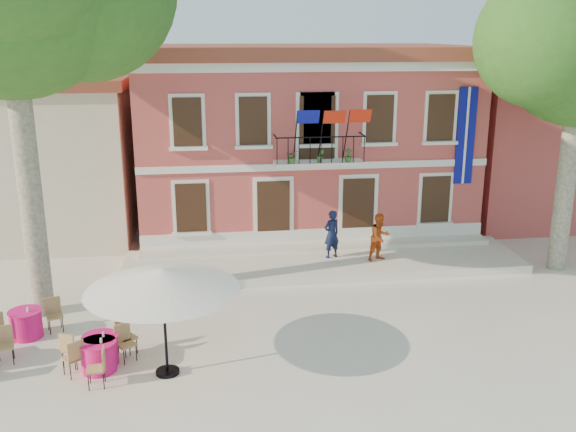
# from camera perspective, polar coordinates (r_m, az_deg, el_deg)

# --- Properties ---
(ground) EXTENTS (90.00, 90.00, 0.00)m
(ground) POSITION_cam_1_polar(r_m,az_deg,el_deg) (18.63, -0.48, -9.47)
(ground) COLOR beige
(ground) RESTS_ON ground
(main_building) EXTENTS (13.50, 9.59, 7.50)m
(main_building) POSITION_cam_1_polar(r_m,az_deg,el_deg) (27.31, 1.11, 7.11)
(main_building) COLOR #C04547
(main_building) RESTS_ON ground
(neighbor_west) EXTENTS (9.40, 9.40, 6.40)m
(neighbor_west) POSITION_cam_1_polar(r_m,az_deg,el_deg) (29.07, -22.36, 5.33)
(neighbor_west) COLOR beige
(neighbor_west) RESTS_ON ground
(neighbor_east) EXTENTS (9.40, 9.40, 6.40)m
(neighbor_east) POSITION_cam_1_polar(r_m,az_deg,el_deg) (32.36, 22.46, 6.30)
(neighbor_east) COLOR #C04547
(neighbor_east) RESTS_ON ground
(terrace) EXTENTS (14.00, 3.40, 0.30)m
(terrace) POSITION_cam_1_polar(r_m,az_deg,el_deg) (22.87, 3.15, -4.11)
(terrace) COLOR silver
(terrace) RESTS_ON ground
(patio_umbrella) EXTENTS (3.66, 3.66, 2.72)m
(patio_umbrella) POSITION_cam_1_polar(r_m,az_deg,el_deg) (15.34, -11.11, -5.60)
(patio_umbrella) COLOR black
(patio_umbrella) RESTS_ON ground
(pedestrian_navy) EXTENTS (0.74, 0.63, 1.73)m
(pedestrian_navy) POSITION_cam_1_polar(r_m,az_deg,el_deg) (22.66, 3.89, -1.61)
(pedestrian_navy) COLOR #101835
(pedestrian_navy) RESTS_ON terrace
(pedestrian_orange) EXTENTS (1.02, 0.93, 1.69)m
(pedestrian_orange) POSITION_cam_1_polar(r_m,az_deg,el_deg) (22.56, 8.15, -1.87)
(pedestrian_orange) COLOR #D44E18
(pedestrian_orange) RESTS_ON terrace
(cafe_table_0) EXTENTS (1.95, 1.07, 0.95)m
(cafe_table_0) POSITION_cam_1_polar(r_m,az_deg,el_deg) (19.03, -22.27, -8.77)
(cafe_table_0) COLOR #E91583
(cafe_table_0) RESTS_ON ground
(cafe_table_1) EXTENTS (1.87, 1.68, 0.95)m
(cafe_table_1) POSITION_cam_1_polar(r_m,az_deg,el_deg) (16.69, -16.49, -11.74)
(cafe_table_1) COLOR #E91583
(cafe_table_1) RESTS_ON ground
(cafe_table_3) EXTENTS (1.77, 1.51, 0.95)m
(cafe_table_3) POSITION_cam_1_polar(r_m,az_deg,el_deg) (16.98, -16.30, -11.25)
(cafe_table_3) COLOR #E91583
(cafe_table_3) RESTS_ON ground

